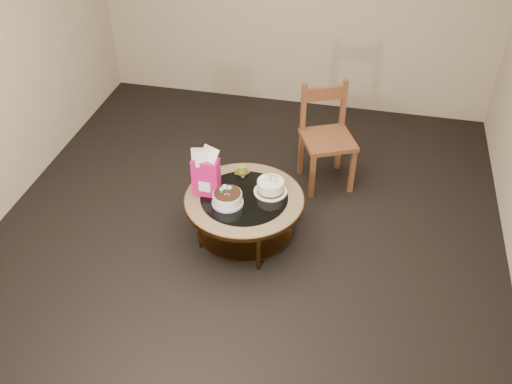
% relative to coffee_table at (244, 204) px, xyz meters
% --- Properties ---
extents(ground, '(5.00, 5.00, 0.00)m').
position_rel_coffee_table_xyz_m(ground, '(-0.00, 0.00, -0.38)').
color(ground, black).
rests_on(ground, ground).
extents(room_walls, '(4.52, 5.02, 2.61)m').
position_rel_coffee_table_xyz_m(room_walls, '(-0.00, 0.00, 1.16)').
color(room_walls, tan).
rests_on(room_walls, ground).
extents(coffee_table, '(1.02, 1.02, 0.46)m').
position_rel_coffee_table_xyz_m(coffee_table, '(0.00, 0.00, 0.00)').
color(coffee_table, brown).
rests_on(coffee_table, ground).
extents(decorated_cake, '(0.26, 0.26, 0.15)m').
position_rel_coffee_table_xyz_m(decorated_cake, '(-0.12, -0.11, 0.13)').
color(decorated_cake, '#BF9DDF').
rests_on(decorated_cake, coffee_table).
extents(cream_cake, '(0.28, 0.28, 0.18)m').
position_rel_coffee_table_xyz_m(cream_cake, '(0.20, 0.12, 0.14)').
color(cream_cake, white).
rests_on(cream_cake, coffee_table).
extents(gift_bag, '(0.22, 0.16, 0.44)m').
position_rel_coffee_table_xyz_m(gift_bag, '(-0.32, -0.01, 0.30)').
color(gift_bag, '#CF1371').
rests_on(gift_bag, coffee_table).
extents(pillar_candle, '(0.13, 0.13, 0.09)m').
position_rel_coffee_table_xyz_m(pillar_candle, '(-0.10, 0.32, 0.11)').
color(pillar_candle, '#DACB5A').
rests_on(pillar_candle, coffee_table).
extents(dining_chair, '(0.61, 0.61, 1.00)m').
position_rel_coffee_table_xyz_m(dining_chair, '(0.57, 1.01, 0.13)').
color(dining_chair, brown).
rests_on(dining_chair, ground).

